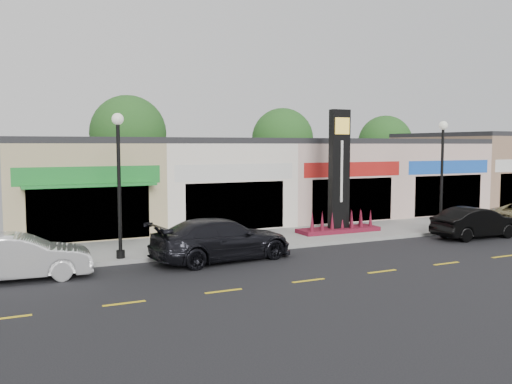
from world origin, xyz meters
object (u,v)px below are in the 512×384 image
car_white_van (18,257)px  car_dark_sedan (222,239)px  lamp_west_near (119,171)px  car_black_conv (477,223)px  pylon_sign (339,189)px  lamp_east_near (442,164)px

car_white_van → car_dark_sedan: size_ratio=0.82×
car_white_van → car_dark_sedan: car_dark_sedan is taller
lamp_west_near → car_black_conv: 16.78m
pylon_sign → car_white_van: bearing=-168.1°
pylon_sign → car_dark_sedan: bearing=-157.6°
lamp_west_near → pylon_sign: bearing=8.8°
pylon_sign → car_white_van: size_ratio=1.30×
lamp_east_near → car_black_conv: lamp_east_near is taller
car_white_van → lamp_east_near: bearing=-81.7°
lamp_east_near → car_black_conv: bearing=-76.6°
car_dark_sedan → car_black_conv: (12.84, -0.53, -0.08)m
lamp_east_near → pylon_sign: (-5.00, 1.70, -1.20)m
lamp_west_near → pylon_sign: pylon_sign is taller
lamp_east_near → car_white_van: (-19.58, -1.37, -2.71)m
lamp_west_near → car_white_van: lamp_west_near is taller
lamp_west_near → car_black_conv: size_ratio=1.22×
lamp_east_near → car_dark_sedan: size_ratio=0.97×
pylon_sign → car_dark_sedan: size_ratio=1.07×
lamp_west_near → car_white_van: bearing=-159.1°
car_dark_sedan → car_black_conv: 12.85m
lamp_east_near → car_white_van: bearing=-176.0°
lamp_west_near → pylon_sign: size_ratio=0.91×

